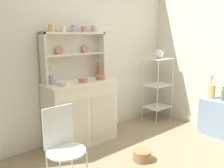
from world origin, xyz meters
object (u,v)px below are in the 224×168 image
at_px(side_shelf_blue, 217,118).
at_px(wire_chair, 63,142).
at_px(bowl_mixing_large, 64,83).
at_px(flower_vase, 212,91).
at_px(utensil_jar, 52,80).
at_px(oil_bottle, 223,95).
at_px(floor_basket, 142,155).
at_px(hutch_shelf_unit, 73,52).
at_px(porcelain_teapot, 159,54).
at_px(bakers_rack, 158,83).
at_px(cup_gold_0, 52,28).
at_px(hutch_cabinet, 81,112).
at_px(jam_bottle, 98,71).

height_order(side_shelf_blue, wire_chair, wire_chair).
xyz_separation_m(bowl_mixing_large, flower_vase, (2.00, -0.90, -0.25)).
height_order(utensil_jar, oil_bottle, utensil_jar).
relative_size(floor_basket, utensil_jar, 0.88).
height_order(floor_basket, flower_vase, flower_vase).
height_order(hutch_shelf_unit, bowl_mixing_large, hutch_shelf_unit).
distance_m(floor_basket, porcelain_teapot, 1.83).
bearing_deg(bakers_rack, wire_chair, -162.42).
bearing_deg(hutch_shelf_unit, bowl_mixing_large, -140.78).
bearing_deg(bowl_mixing_large, hutch_shelf_unit, 39.22).
xyz_separation_m(cup_gold_0, utensil_jar, (-0.05, -0.04, -0.63)).
relative_size(hutch_cabinet, cup_gold_0, 10.35).
bearing_deg(oil_bottle, hutch_shelf_unit, 142.73).
xyz_separation_m(side_shelf_blue, wire_chair, (-2.43, 0.29, 0.24)).
bearing_deg(hutch_cabinet, oil_bottle, -33.66).
distance_m(bakers_rack, side_shelf_blue, 1.09).
bearing_deg(bakers_rack, cup_gold_0, 173.41).
distance_m(side_shelf_blue, bowl_mixing_large, 2.33).
relative_size(hutch_cabinet, wire_chair, 1.17).
bearing_deg(utensil_jar, oil_bottle, -30.36).
bearing_deg(utensil_jar, bowl_mixing_large, -62.79).
bearing_deg(porcelain_teapot, hutch_shelf_unit, 170.57).
relative_size(hutch_cabinet, oil_bottle, 4.85).
bearing_deg(oil_bottle, utensil_jar, 149.64).
distance_m(floor_basket, jam_bottle, 1.33).
distance_m(hutch_shelf_unit, flower_vase, 2.14).
xyz_separation_m(bakers_rack, flower_vase, (0.19, -0.88, -0.01)).
height_order(wire_chair, floor_basket, wire_chair).
xyz_separation_m(side_shelf_blue, bowl_mixing_large, (-2.00, 1.02, 0.63)).
xyz_separation_m(side_shelf_blue, utensil_jar, (-2.08, 1.17, 0.67)).
bearing_deg(wire_chair, flower_vase, 18.31).
bearing_deg(side_shelf_blue, hutch_shelf_unit, 143.77).
bearing_deg(side_shelf_blue, flower_vase, 90.31).
distance_m(hutch_shelf_unit, floor_basket, 1.62).
xyz_separation_m(floor_basket, oil_bottle, (1.42, -0.26, 0.57)).
height_order(bowl_mixing_large, oil_bottle, bowl_mixing_large).
xyz_separation_m(hutch_cabinet, hutch_shelf_unit, (0.00, 0.16, 0.81)).
bearing_deg(hutch_cabinet, utensil_jar, 168.07).
height_order(bakers_rack, cup_gold_0, cup_gold_0).
bearing_deg(oil_bottle, floor_basket, 169.63).
bearing_deg(oil_bottle, wire_chair, 171.99).
relative_size(cup_gold_0, porcelain_teapot, 0.39).
bearing_deg(side_shelf_blue, bowl_mixing_large, 153.02).
distance_m(cup_gold_0, flower_vase, 2.48).
height_order(porcelain_teapot, oil_bottle, porcelain_teapot).
relative_size(hutch_cabinet, jam_bottle, 4.47).
height_order(wire_chair, porcelain_teapot, porcelain_teapot).
relative_size(hutch_shelf_unit, bowl_mixing_large, 5.86).
bearing_deg(wire_chair, floor_basket, 17.75).
bearing_deg(hutch_cabinet, bowl_mixing_large, -165.76).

